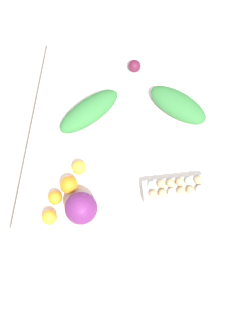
{
  "coord_description": "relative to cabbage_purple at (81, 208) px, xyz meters",
  "views": [
    {
      "loc": [
        -0.44,
        -0.05,
        2.44
      ],
      "look_at": [
        0.0,
        0.0,
        0.74
      ],
      "focal_mm": 40.0,
      "sensor_mm": 36.0,
      "label": 1
    }
  ],
  "objects": [
    {
      "name": "ground_plane",
      "position": [
        0.22,
        -0.17,
        -0.8
      ],
      "size": [
        8.0,
        8.0,
        0.0
      ],
      "primitive_type": "plane",
      "color": "#B2A899"
    },
    {
      "name": "dining_table",
      "position": [
        0.22,
        -0.17,
        -0.16
      ],
      "size": [
        1.34,
        0.98,
        0.72
      ],
      "color": "silver",
      "rests_on": "ground_plane"
    },
    {
      "name": "cabbage_purple",
      "position": [
        0.0,
        0.0,
        0.0
      ],
      "size": [
        0.15,
        0.15,
        0.15
      ],
      "primitive_type": "sphere",
      "color": "#6B2366",
      "rests_on": "dining_table"
    },
    {
      "name": "egg_carton",
      "position": [
        0.15,
        -0.41,
        -0.03
      ],
      "size": [
        0.16,
        0.31,
        0.09
      ],
      "rotation": [
        0.0,
        0.0,
        1.8
      ],
      "color": "#A8A8A3",
      "rests_on": "dining_table"
    },
    {
      "name": "greens_bunch_scallion",
      "position": [
        0.56,
        -0.39,
        -0.03
      ],
      "size": [
        0.26,
        0.33,
        0.08
      ],
      "primitive_type": "ellipsoid",
      "rotation": [
        0.0,
        0.0,
        1.1
      ],
      "color": "#337538",
      "rests_on": "dining_table"
    },
    {
      "name": "greens_bunch_kale",
      "position": [
        0.47,
        0.04,
        -0.03
      ],
      "size": [
        0.32,
        0.32,
        0.09
      ],
      "primitive_type": "ellipsoid",
      "rotation": [
        0.0,
        0.0,
        5.49
      ],
      "color": "#337538",
      "rests_on": "dining_table"
    },
    {
      "name": "beet_root",
      "position": [
        0.75,
        -0.15,
        -0.04
      ],
      "size": [
        0.06,
        0.06,
        0.06
      ],
      "primitive_type": "sphere",
      "color": "#5B1933",
      "rests_on": "dining_table"
    },
    {
      "name": "orange_0",
      "position": [
        0.19,
        0.04,
        -0.04
      ],
      "size": [
        0.07,
        0.07,
        0.07
      ],
      "primitive_type": "sphere",
      "color": "#F9A833",
      "rests_on": "dining_table"
    },
    {
      "name": "orange_1",
      "position": [
        0.04,
        0.13,
        -0.04
      ],
      "size": [
        0.07,
        0.07,
        0.07
      ],
      "primitive_type": "sphere",
      "color": "orange",
      "rests_on": "dining_table"
    },
    {
      "name": "orange_2",
      "position": [
        -0.05,
        0.14,
        -0.04
      ],
      "size": [
        0.07,
        0.07,
        0.07
      ],
      "primitive_type": "sphere",
      "color": "orange",
      "rests_on": "dining_table"
    },
    {
      "name": "orange_3",
      "position": [
        0.1,
        0.08,
        -0.03
      ],
      "size": [
        0.08,
        0.08,
        0.08
      ],
      "primitive_type": "sphere",
      "color": "orange",
      "rests_on": "dining_table"
    }
  ]
}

